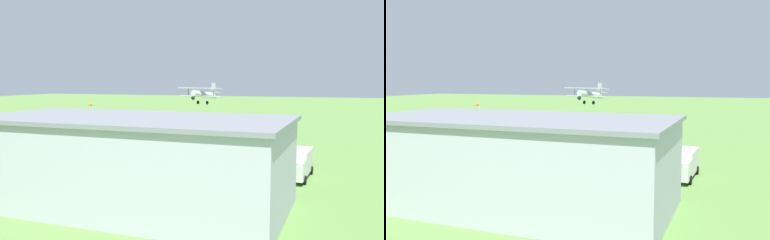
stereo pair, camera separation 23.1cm
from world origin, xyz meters
The scene contains 12 objects.
ground_plane centered at (0.00, 0.00, 0.00)m, with size 400.00×400.00×0.00m, color #608C42.
hangar centered at (-1.77, 41.04, 3.93)m, with size 27.62×14.18×7.85m.
biplane centered at (3.56, 5.28, 8.58)m, with size 8.43×7.73×3.70m.
car_black centered at (11.00, 27.72, 0.88)m, with size 2.22×4.70×1.71m.
car_yellow centered at (17.54, 29.26, 0.83)m, with size 1.91×4.27×1.60m.
car_green centered at (24.51, 28.81, 0.83)m, with size 1.93×4.20×1.62m.
truck_delivery_white centered at (-14.62, 25.80, 1.68)m, with size 2.86×7.81×3.09m.
person_watching_takeoff centered at (-5.22, 23.02, 0.76)m, with size 0.50×0.50×1.54m.
person_at_fence_line centered at (8.79, 24.12, 0.88)m, with size 0.53×0.53×1.75m.
person_near_hangar_door centered at (-9.36, 25.70, 0.88)m, with size 0.53×0.53×1.75m.
person_walking_on_apron centered at (-1.91, 25.39, 0.78)m, with size 0.46×0.46×1.57m.
windsock centered at (26.64, 4.93, 5.75)m, with size 1.21×1.41×6.56m.
Camera 2 is at (-19.26, 72.69, 11.02)m, focal length 38.67 mm.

